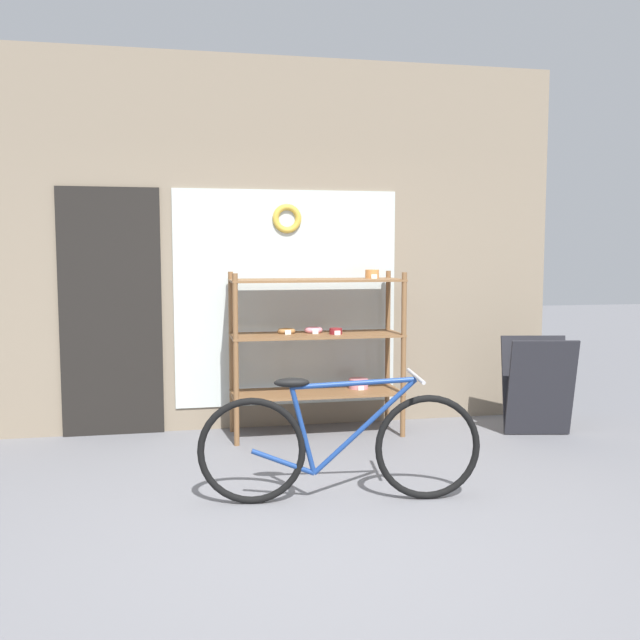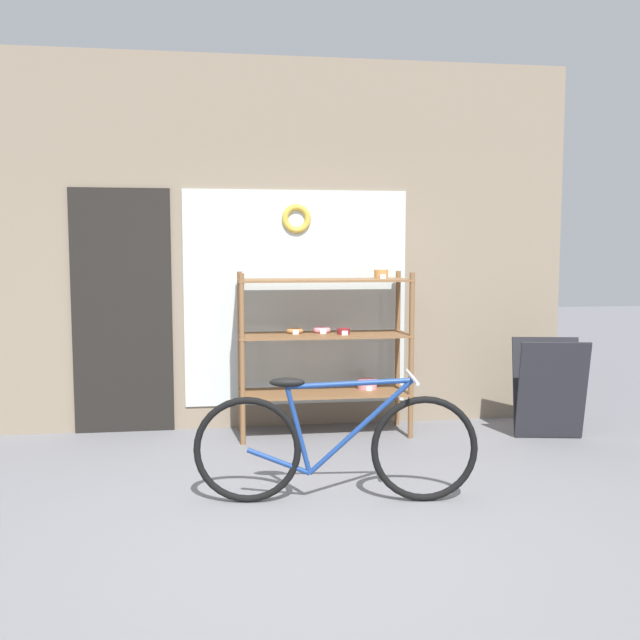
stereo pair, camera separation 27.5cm
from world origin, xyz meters
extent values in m
plane|color=slate|center=(0.00, 0.00, 0.00)|extent=(30.00, 30.00, 0.00)
cube|color=gray|center=(0.00, 2.63, 1.62)|extent=(5.35, 0.08, 3.24)
cube|color=silver|center=(0.20, 2.58, 1.15)|extent=(1.97, 0.02, 1.90)
cube|color=black|center=(-1.31, 2.57, 1.05)|extent=(0.84, 0.03, 2.10)
torus|color=gold|center=(0.20, 2.56, 1.85)|extent=(0.26, 0.06, 0.26)
cylinder|color=brown|center=(-0.30, 2.01, 0.70)|extent=(0.04, 0.04, 1.39)
cylinder|color=brown|center=(1.10, 2.01, 0.70)|extent=(0.04, 0.04, 1.39)
cylinder|color=brown|center=(-0.30, 2.47, 0.70)|extent=(0.04, 0.04, 1.39)
cylinder|color=brown|center=(1.10, 2.47, 0.70)|extent=(0.04, 0.04, 1.39)
cube|color=brown|center=(0.40, 2.24, 0.36)|extent=(1.45, 0.50, 0.02)
cube|color=brown|center=(0.40, 2.24, 0.86)|extent=(1.45, 0.50, 0.02)
cube|color=brown|center=(0.40, 2.24, 1.32)|extent=(1.45, 0.50, 0.02)
cylinder|color=maroon|center=(0.56, 2.19, 0.89)|extent=(0.11, 0.11, 0.05)
cube|color=white|center=(0.56, 2.13, 0.89)|extent=(0.05, 0.00, 0.04)
torus|color=#B27A42|center=(0.16, 2.33, 0.89)|extent=(0.15, 0.15, 0.04)
cube|color=white|center=(0.16, 2.25, 0.89)|extent=(0.05, 0.00, 0.04)
torus|color=pink|center=(0.39, 2.33, 0.89)|extent=(0.16, 0.16, 0.05)
cube|color=white|center=(0.39, 2.25, 0.89)|extent=(0.05, 0.00, 0.04)
cylinder|color=pink|center=(0.79, 2.31, 0.41)|extent=(0.17, 0.17, 0.09)
cube|color=white|center=(0.79, 2.21, 0.39)|extent=(0.05, 0.00, 0.04)
cylinder|color=#C67F42|center=(0.91, 2.33, 1.37)|extent=(0.12, 0.12, 0.07)
cube|color=white|center=(0.91, 2.27, 1.35)|extent=(0.05, 0.00, 0.04)
torus|color=black|center=(-0.32, 0.66, 0.34)|extent=(0.67, 0.13, 0.67)
torus|color=black|center=(0.78, 0.52, 0.34)|extent=(0.67, 0.13, 0.67)
cylinder|color=navy|center=(0.38, 0.57, 0.48)|extent=(0.66, 0.11, 0.61)
cylinder|color=navy|center=(0.31, 0.58, 0.75)|extent=(0.77, 0.13, 0.07)
cylinder|color=navy|center=(-0.01, 0.62, 0.46)|extent=(0.17, 0.05, 0.55)
cylinder|color=navy|center=(-0.13, 0.63, 0.26)|extent=(0.40, 0.08, 0.18)
ellipsoid|color=black|center=(-0.07, 0.63, 0.76)|extent=(0.23, 0.12, 0.06)
cylinder|color=#B2B2B7|center=(0.69, 0.53, 0.79)|extent=(0.08, 0.46, 0.02)
cube|color=#232328|center=(2.23, 1.76, 0.42)|extent=(0.59, 0.30, 0.83)
cube|color=#232328|center=(2.26, 1.93, 0.42)|extent=(0.59, 0.30, 0.83)
camera|label=1|loc=(-0.76, -3.65, 1.57)|focal=40.00mm
camera|label=2|loc=(-0.49, -3.69, 1.57)|focal=40.00mm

